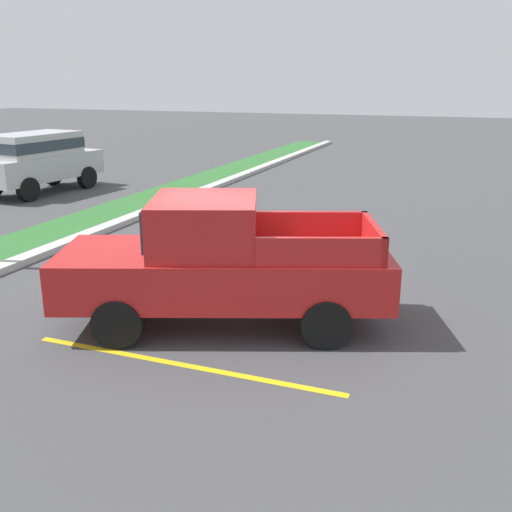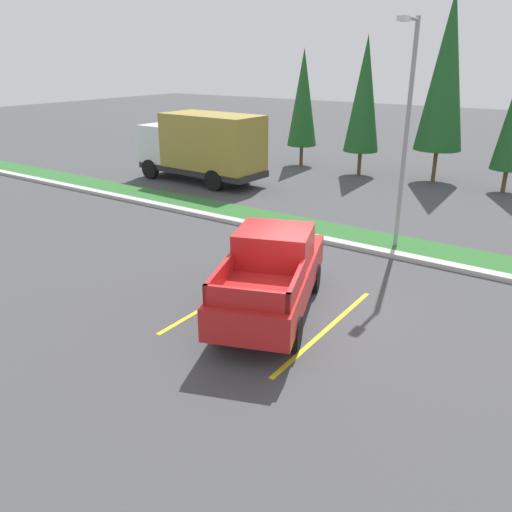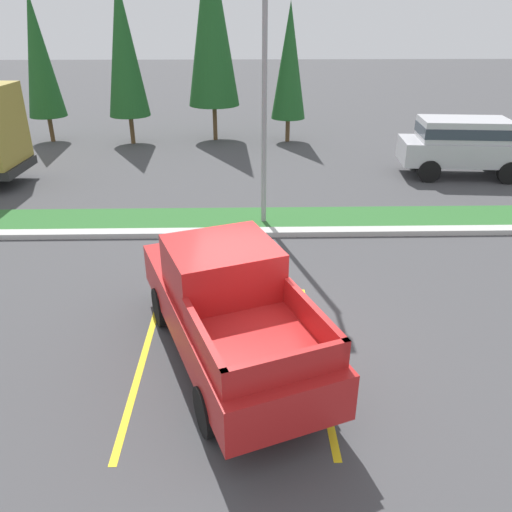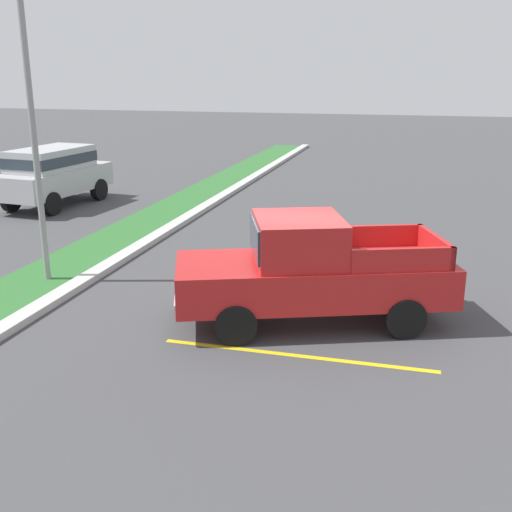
{
  "view_description": "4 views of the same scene",
  "coord_description": "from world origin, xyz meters",
  "px_view_note": "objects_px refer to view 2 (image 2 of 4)",
  "views": [
    {
      "loc": [
        -8.75,
        -4.12,
        3.84
      ],
      "look_at": [
        -0.05,
        -0.79,
        1.02
      ],
      "focal_mm": 40.84,
      "sensor_mm": 36.0,
      "label": 1
    },
    {
      "loc": [
        5.56,
        -10.22,
        5.97
      ],
      "look_at": [
        -1.39,
        -0.09,
        1.23
      ],
      "focal_mm": 36.28,
      "sensor_mm": 36.0,
      "label": 2
    },
    {
      "loc": [
        -0.37,
        -7.89,
        5.62
      ],
      "look_at": [
        -0.14,
        1.83,
        0.89
      ],
      "focal_mm": 35.6,
      "sensor_mm": 36.0,
      "label": 3
    },
    {
      "loc": [
        -11.79,
        -2.33,
        4.71
      ],
      "look_at": [
        0.06,
        0.84,
        1.03
      ],
      "focal_mm": 43.5,
      "sensor_mm": 36.0,
      "label": 4
    }
  ],
  "objects_px": {
    "pickup_truck_main": "(272,273)",
    "cypress_tree_left_inner": "(364,95)",
    "cypress_tree_center": "(446,72)",
    "cargo_truck_distant": "(203,145)",
    "street_light": "(406,123)",
    "cypress_tree_leftmost": "(303,98)"
  },
  "relations": [
    {
      "from": "street_light",
      "to": "cypress_tree_leftmost",
      "type": "xyz_separation_m",
      "value": [
        -9.6,
        10.59,
        -0.29
      ]
    },
    {
      "from": "street_light",
      "to": "cypress_tree_leftmost",
      "type": "relative_size",
      "value": 1.09
    },
    {
      "from": "street_light",
      "to": "cypress_tree_left_inner",
      "type": "height_order",
      "value": "street_light"
    },
    {
      "from": "pickup_truck_main",
      "to": "cypress_tree_left_inner",
      "type": "xyz_separation_m",
      "value": [
        -4.86,
        16.28,
        3.11
      ]
    },
    {
      "from": "pickup_truck_main",
      "to": "street_light",
      "type": "relative_size",
      "value": 0.78
    },
    {
      "from": "cypress_tree_center",
      "to": "street_light",
      "type": "bearing_deg",
      "value": -79.9
    },
    {
      "from": "cargo_truck_distant",
      "to": "street_light",
      "type": "distance_m",
      "value": 12.41
    },
    {
      "from": "pickup_truck_main",
      "to": "cypress_tree_center",
      "type": "bearing_deg",
      "value": 93.57
    },
    {
      "from": "pickup_truck_main",
      "to": "cypress_tree_leftmost",
      "type": "xyz_separation_m",
      "value": [
        -8.74,
        16.77,
        2.76
      ]
    },
    {
      "from": "pickup_truck_main",
      "to": "cypress_tree_left_inner",
      "type": "relative_size",
      "value": 0.79
    },
    {
      "from": "cypress_tree_leftmost",
      "to": "cypress_tree_left_inner",
      "type": "height_order",
      "value": "cypress_tree_left_inner"
    },
    {
      "from": "cypress_tree_left_inner",
      "to": "cypress_tree_center",
      "type": "bearing_deg",
      "value": 10.03
    },
    {
      "from": "street_light",
      "to": "cypress_tree_leftmost",
      "type": "distance_m",
      "value": 14.29
    },
    {
      "from": "street_light",
      "to": "cypress_tree_left_inner",
      "type": "relative_size",
      "value": 1.0
    },
    {
      "from": "cypress_tree_leftmost",
      "to": "cypress_tree_center",
      "type": "bearing_deg",
      "value": 1.31
    },
    {
      "from": "pickup_truck_main",
      "to": "cargo_truck_distant",
      "type": "bearing_deg",
      "value": 136.34
    },
    {
      "from": "cargo_truck_distant",
      "to": "street_light",
      "type": "height_order",
      "value": "street_light"
    },
    {
      "from": "pickup_truck_main",
      "to": "cypress_tree_center",
      "type": "distance_m",
      "value": 17.5
    },
    {
      "from": "cypress_tree_left_inner",
      "to": "cypress_tree_leftmost",
      "type": "bearing_deg",
      "value": 172.72
    },
    {
      "from": "pickup_truck_main",
      "to": "cypress_tree_center",
      "type": "height_order",
      "value": "cypress_tree_center"
    },
    {
      "from": "cargo_truck_distant",
      "to": "cypress_tree_left_inner",
      "type": "height_order",
      "value": "cypress_tree_left_inner"
    },
    {
      "from": "cargo_truck_distant",
      "to": "cypress_tree_center",
      "type": "relative_size",
      "value": 0.77
    }
  ]
}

